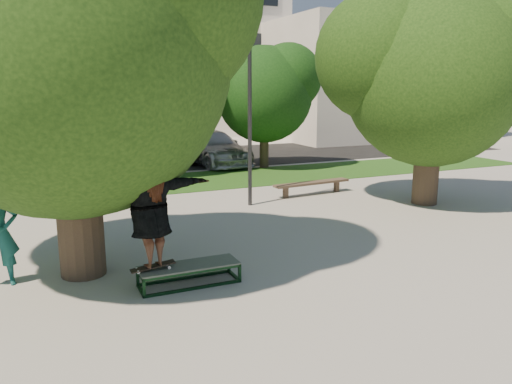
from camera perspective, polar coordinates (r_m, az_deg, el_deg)
name	(u,v)px	position (r m, az deg, el deg)	size (l,w,h in m)	color
ground	(301,260)	(10.48, 5.21, -7.75)	(120.00, 120.00, 0.00)	#9C978F
grass_strip	(204,180)	(19.35, -5.99, 1.33)	(30.00, 4.00, 0.02)	#264E16
asphalt_strip	(143,160)	(25.32, -12.76, 3.56)	(40.00, 8.00, 0.01)	black
tree_left	(60,34)	(9.76, -21.46, 16.45)	(6.96, 5.95, 7.12)	#38281E
tree_right	(429,67)	(15.92, 19.18, 13.30)	(6.24, 5.33, 6.51)	#38281E
bg_tree_mid	(132,75)	(21.03, -14.01, 12.86)	(5.76, 4.92, 6.24)	#38281E
bg_tree_right	(262,88)	(22.21, 0.72, 11.76)	(5.04, 4.31, 5.43)	#38281E
lamppost	(250,100)	(14.82, -0.72, 10.44)	(0.25, 0.15, 6.11)	#2D2D30
office_building	(66,25)	(40.93, -20.88, 17.36)	(30.00, 14.12, 16.00)	#BAB5AD
side_building	(371,81)	(38.21, 13.01, 12.24)	(15.00, 10.00, 8.00)	beige
grind_box	(189,274)	(9.23, -7.65, -9.32)	(1.80, 0.60, 0.38)	black
skater_rig	(151,216)	(8.73, -11.95, -2.66)	(2.31, 1.08, 1.89)	white
bench	(312,184)	(16.75, 6.41, 0.93)	(2.87, 0.65, 0.44)	brown
car_dark	(42,150)	(24.20, -23.25, 4.44)	(1.71, 4.90, 1.62)	black
car_grey	(195,143)	(25.23, -6.96, 5.62)	(2.75, 5.96, 1.66)	#525156
car_silver_b	(212,148)	(23.52, -5.11, 5.08)	(2.16, 5.32, 1.55)	#B2B2B7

